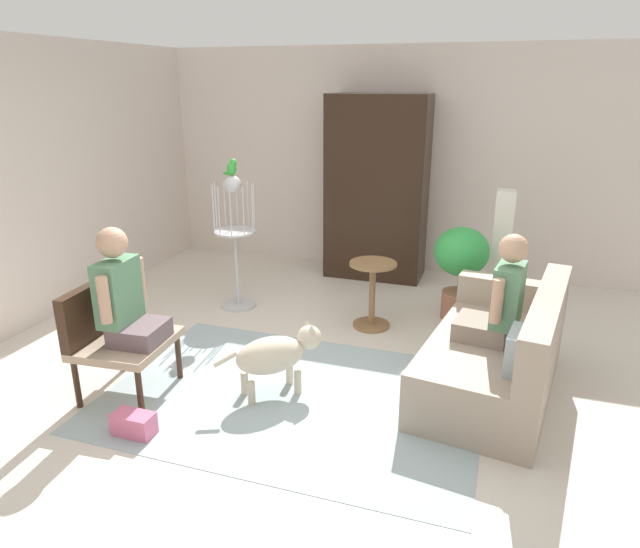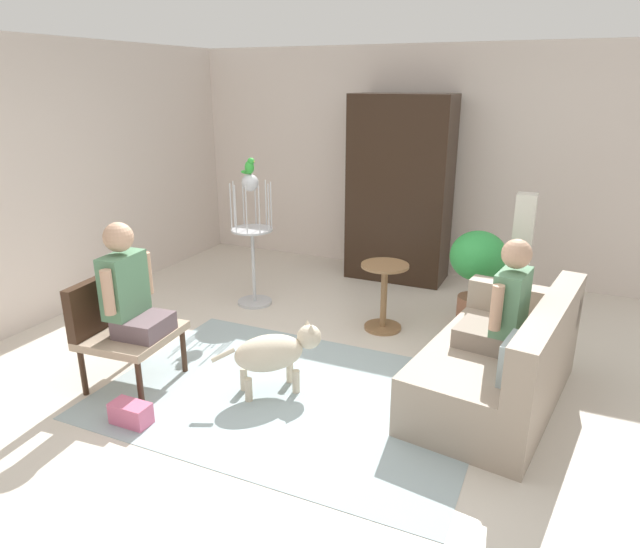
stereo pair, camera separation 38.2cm
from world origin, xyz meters
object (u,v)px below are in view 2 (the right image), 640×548
object	(u,v)px
person_on_couch	(503,306)
column_lamp	(520,259)
armchair	(118,322)
round_end_table	(384,294)
couch	(502,364)
parrot	(250,166)
armoire_cabinet	(400,190)
dog	(274,352)
potted_plant	(477,266)
person_on_armchair	(129,288)
bird_cage_stand	(252,236)
handbag	(131,414)

from	to	relation	value
person_on_couch	column_lamp	xyz separation A→B (m)	(-0.03, 1.64, -0.13)
armchair	round_end_table	distance (m)	2.35
couch	round_end_table	distance (m)	1.47
couch	parrot	xyz separation A→B (m)	(-2.62, 0.93, 1.14)
column_lamp	armoire_cabinet	xyz separation A→B (m)	(-1.44, 0.77, 0.43)
dog	potted_plant	size ratio (longest dim) A/B	0.70
couch	armchair	world-z (taller)	armchair
couch	column_lamp	xyz separation A→B (m)	(-0.07, 1.62, 0.32)
armchair	potted_plant	distance (m)	3.21
dog	potted_plant	bearing A→B (deg)	58.90
couch	round_end_table	world-z (taller)	couch
round_end_table	person_on_armchair	bearing A→B (deg)	-128.83
armchair	bird_cage_stand	size ratio (longest dim) A/B	0.61
parrot	armoire_cabinet	distance (m)	1.87
person_on_couch	parrot	distance (m)	2.84
bird_cage_stand	armoire_cabinet	distance (m)	1.86
potted_plant	person_on_armchair	bearing A→B (deg)	-134.14
armoire_cabinet	couch	bearing A→B (deg)	-57.65
bird_cage_stand	column_lamp	distance (m)	2.64
parrot	armchair	bearing A→B (deg)	-93.39
person_on_couch	person_on_armchair	distance (m)	2.69
person_on_armchair	armoire_cabinet	bearing A→B (deg)	71.74
potted_plant	armoire_cabinet	bearing A→B (deg)	136.21
couch	bird_cage_stand	world-z (taller)	bird_cage_stand
parrot	potted_plant	world-z (taller)	parrot
bird_cage_stand	potted_plant	xyz separation A→B (m)	(2.20, 0.42, -0.14)
bird_cage_stand	round_end_table	bearing A→B (deg)	-2.49
couch	person_on_armchair	xyz separation A→B (m)	(-2.59, -0.88, 0.49)
armchair	armoire_cabinet	xyz separation A→B (m)	(1.22, 3.28, 0.56)
column_lamp	armoire_cabinet	distance (m)	1.69
column_lamp	bird_cage_stand	bearing A→B (deg)	-165.00
potted_plant	armoire_cabinet	distance (m)	1.57
couch	person_on_armchair	world-z (taller)	person_on_armchair
person_on_couch	handbag	size ratio (longest dim) A/B	2.91
dog	handbag	world-z (taller)	dog
person_on_armchair	column_lamp	distance (m)	3.55
potted_plant	column_lamp	xyz separation A→B (m)	(0.35, 0.27, 0.03)
bird_cage_stand	armchair	bearing A→B (deg)	-93.36
armchair	column_lamp	distance (m)	3.66
parrot	round_end_table	bearing A→B (deg)	-2.50
dog	person_on_couch	bearing A→B (deg)	18.86
couch	handbag	bearing A→B (deg)	-149.33
column_lamp	person_on_armchair	bearing A→B (deg)	-135.22
person_on_armchair	handbag	size ratio (longest dim) A/B	3.05
person_on_couch	potted_plant	distance (m)	1.44
couch	armchair	distance (m)	2.88
round_end_table	person_on_couch	bearing A→B (deg)	-38.09
person_on_armchair	armoire_cabinet	world-z (taller)	armoire_cabinet
couch	armoire_cabinet	world-z (taller)	armoire_cabinet
dog	couch	bearing A→B (deg)	19.21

